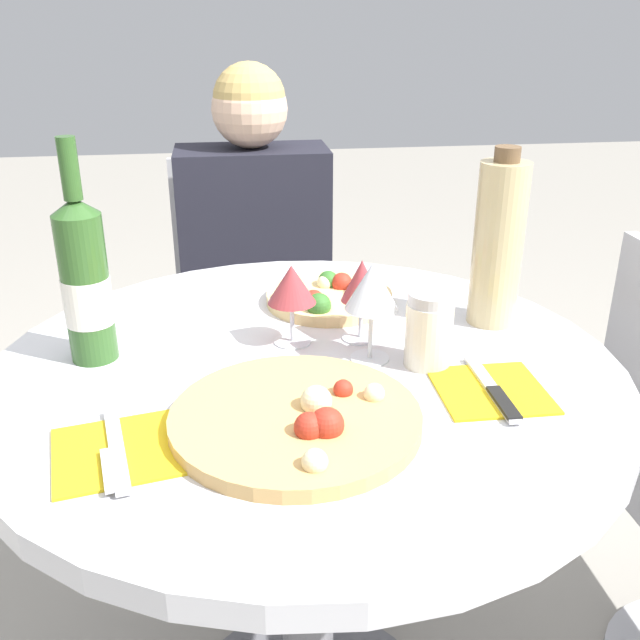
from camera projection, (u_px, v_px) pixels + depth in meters
dining_table at (306, 453)px, 1.14m from camera, size 0.96×0.96×0.77m
chair_behind_diner at (257, 332)px, 2.01m from camera, size 0.44×0.44×0.89m
seated_diner at (259, 325)px, 1.84m from camera, size 0.37×0.41×1.15m
pizza_large at (299, 418)px, 0.91m from camera, size 0.33×0.33×0.05m
pizza_small_far at (327, 296)px, 1.29m from camera, size 0.23×0.23×0.05m
wine_bottle at (85, 282)px, 1.05m from camera, size 0.07×0.07×0.33m
tall_carafe at (498, 243)px, 1.17m from camera, size 0.08×0.08×0.30m
sugar_shaker at (429, 330)px, 1.05m from camera, size 0.07×0.07×0.12m
wine_glass_front_right at (372, 289)px, 1.04m from camera, size 0.08×0.08×0.16m
wine_glass_back_left at (292, 286)px, 1.11m from camera, size 0.08×0.08×0.13m
wine_glass_back_right at (362, 283)px, 1.12m from camera, size 0.07×0.07×0.13m
place_setting_left at (116, 452)px, 0.86m from camera, size 0.18×0.19×0.01m
place_setting_right at (492, 390)px, 1.00m from camera, size 0.15×0.19×0.01m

